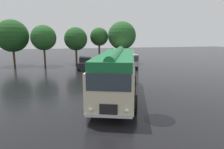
% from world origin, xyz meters
% --- Properties ---
extents(ground_plane, '(120.00, 120.00, 0.00)m').
position_xyz_m(ground_plane, '(0.00, 0.00, 0.00)').
color(ground_plane, black).
extents(vintage_bus, '(5.61, 10.34, 3.49)m').
position_xyz_m(vintage_bus, '(0.82, 0.34, 1.89)').
color(vintage_bus, beige).
rests_on(vintage_bus, ground).
extents(car_near_left, '(2.39, 4.39, 1.66)m').
position_xyz_m(car_near_left, '(-0.17, 13.67, 0.85)').
color(car_near_left, black).
rests_on(car_near_left, ground).
extents(car_mid_left, '(2.31, 4.36, 1.66)m').
position_xyz_m(car_mid_left, '(2.57, 14.33, 0.85)').
color(car_mid_left, maroon).
rests_on(car_mid_left, ground).
extents(box_van, '(2.55, 5.86, 2.50)m').
position_xyz_m(box_van, '(5.59, 14.37, 1.36)').
color(box_van, silver).
rests_on(box_van, ground).
extents(tree_far_left, '(4.78, 4.78, 6.83)m').
position_xyz_m(tree_far_left, '(-10.31, 19.28, 4.38)').
color(tree_far_left, '#4C3823').
rests_on(tree_far_left, ground).
extents(tree_left_of_centre, '(3.71, 3.71, 6.03)m').
position_xyz_m(tree_left_of_centre, '(-5.78, 18.05, 4.10)').
color(tree_left_of_centre, '#4C3823').
rests_on(tree_left_of_centre, ground).
extents(tree_centre, '(3.60, 3.60, 5.78)m').
position_xyz_m(tree_centre, '(-1.20, 18.69, 3.92)').
color(tree_centre, '#4C3823').
rests_on(tree_centre, ground).
extents(tree_right_of_centre, '(2.97, 2.97, 5.78)m').
position_xyz_m(tree_right_of_centre, '(2.70, 19.63, 4.35)').
color(tree_right_of_centre, '#4C3823').
rests_on(tree_right_of_centre, ground).
extents(tree_far_right, '(4.56, 4.56, 6.77)m').
position_xyz_m(tree_far_right, '(6.43, 18.45, 4.56)').
color(tree_far_right, '#4C3823').
rests_on(tree_far_right, ground).
extents(puddle_patch, '(1.68, 1.68, 0.01)m').
position_xyz_m(puddle_patch, '(2.05, -4.19, 0.00)').
color(puddle_patch, black).
rests_on(puddle_patch, ground).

